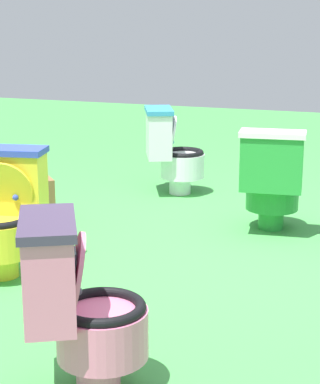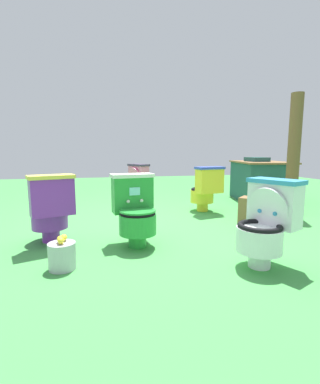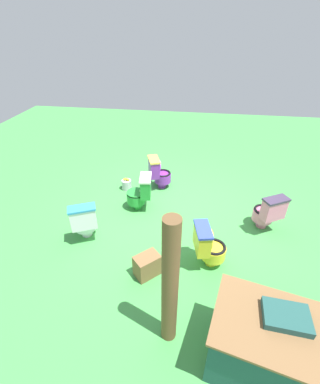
% 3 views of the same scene
% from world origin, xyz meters
% --- Properties ---
extents(ground, '(14.00, 14.00, 0.00)m').
position_xyz_m(ground, '(0.00, 0.00, 0.00)').
color(ground, '#429947').
extents(toilet_yellow, '(0.56, 0.50, 0.73)m').
position_xyz_m(toilet_yellow, '(-0.55, 1.14, 0.37)').
color(toilet_yellow, yellow).
rests_on(toilet_yellow, ground).
extents(toilet_purple, '(0.60, 0.54, 0.73)m').
position_xyz_m(toilet_purple, '(0.54, -1.00, 0.37)').
color(toilet_purple, purple).
rests_on(toilet_purple, ground).
extents(toilet_white, '(0.57, 0.61, 0.73)m').
position_xyz_m(toilet_white, '(1.53, 0.84, 0.37)').
color(toilet_white, white).
rests_on(toilet_white, ground).
extents(toilet_pink, '(0.59, 0.63, 0.73)m').
position_xyz_m(toilet_pink, '(-1.59, 0.14, 0.37)').
color(toilet_pink, pink).
rests_on(toilet_pink, ground).
extents(toilet_green, '(0.54, 0.46, 0.73)m').
position_xyz_m(toilet_green, '(0.77, -0.16, 0.37)').
color(toilet_green, green).
rests_on(toilet_green, ground).
extents(vendor_table, '(1.62, 1.17, 0.85)m').
position_xyz_m(vendor_table, '(-1.28, 2.56, 0.39)').
color(vendor_table, '#23514C').
rests_on(vendor_table, ground).
extents(wooden_post, '(0.18, 0.18, 1.80)m').
position_xyz_m(wooden_post, '(-0.09, 2.35, 0.90)').
color(wooden_post, brown).
rests_on(wooden_post, ground).
extents(small_crate, '(0.44, 0.43, 0.36)m').
position_xyz_m(small_crate, '(0.33, 1.48, 0.18)').
color(small_crate, brown).
rests_on(small_crate, ground).
extents(lemon_bucket, '(0.22, 0.22, 0.28)m').
position_xyz_m(lemon_bucket, '(1.24, -0.82, 0.12)').
color(lemon_bucket, '#B7B7BF').
rests_on(lemon_bucket, ground).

